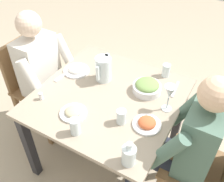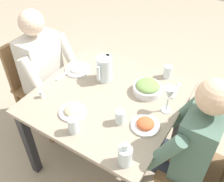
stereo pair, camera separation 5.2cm
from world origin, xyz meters
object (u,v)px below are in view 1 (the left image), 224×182
at_px(salad_bowl, 147,87).
at_px(salt_shaker, 41,96).
at_px(water_pitcher, 103,69).
at_px(wine_glass, 169,93).
at_px(diner_far, 183,141).
at_px(diner_near, 49,76).
at_px(plate_beans, 73,112).
at_px(plate_yoghurt, 76,70).
at_px(oil_carafe, 129,156).
at_px(dining_table, 108,106).
at_px(water_glass_far_left, 166,70).
at_px(water_glass_far_right, 121,117).
at_px(plate_rice_curry, 147,123).
at_px(water_glass_near_left, 75,126).
at_px(chair_far, 210,168).
at_px(chair_near, 33,82).

relative_size(salad_bowl, salt_shaker, 3.81).
height_order(water_pitcher, wine_glass, wine_glass).
relative_size(diner_far, water_pitcher, 6.26).
xyz_separation_m(water_pitcher, wine_glass, (0.06, 0.53, 0.05)).
bearing_deg(diner_near, plate_beans, 58.42).
height_order(plate_yoghurt, salt_shaker, salt_shaker).
height_order(oil_carafe, salt_shaker, oil_carafe).
xyz_separation_m(dining_table, water_glass_far_left, (-0.42, 0.27, 0.16)).
relative_size(plate_yoghurt, water_glass_far_right, 2.03).
bearing_deg(plate_rice_curry, water_pitcher, -118.65).
bearing_deg(water_glass_near_left, plate_yoghurt, -144.54).
height_order(chair_far, wine_glass, wine_glass).
relative_size(diner_near, plate_beans, 6.61).
bearing_deg(water_pitcher, plate_beans, 2.54).
bearing_deg(water_glass_far_left, plate_rice_curry, 9.05).
height_order(chair_far, plate_yoghurt, chair_far).
xyz_separation_m(dining_table, plate_rice_curry, (0.12, 0.35, 0.13)).
xyz_separation_m(diner_near, water_pitcher, (-0.12, 0.46, 0.16)).
distance_m(salad_bowl, water_glass_far_right, 0.35).
height_order(water_pitcher, plate_rice_curry, water_pitcher).
distance_m(water_pitcher, salad_bowl, 0.35).
height_order(plate_yoghurt, plate_beans, plate_yoghurt).
xyz_separation_m(chair_near, water_glass_near_left, (0.41, 0.79, 0.27)).
bearing_deg(chair_far, wine_glass, -111.17).
relative_size(dining_table, wine_glass, 5.03).
bearing_deg(water_glass_far_left, water_pitcher, -55.05).
xyz_separation_m(diner_near, wine_glass, (-0.06, 0.99, 0.21)).
bearing_deg(diner_far, chair_far, 90.00).
relative_size(chair_far, plate_rice_curry, 4.92).
xyz_separation_m(wine_glass, salt_shaker, (0.35, -0.79, -0.11)).
relative_size(diner_far, plate_rice_curry, 6.54).
xyz_separation_m(salad_bowl, plate_beans, (0.45, -0.32, -0.03)).
xyz_separation_m(chair_far, plate_rice_curry, (0.05, -0.43, 0.23)).
relative_size(plate_yoghurt, salt_shaker, 3.75).
height_order(diner_far, oil_carafe, diner_far).
relative_size(dining_table, water_glass_near_left, 8.81).
xyz_separation_m(water_glass_far_right, salt_shaker, (0.09, -0.58, -0.02)).
bearing_deg(oil_carafe, water_pitcher, -138.02).
bearing_deg(plate_rice_curry, salad_bowl, -155.61).
bearing_deg(plate_rice_curry, chair_near, -97.13).
xyz_separation_m(plate_rice_curry, water_glass_far_left, (-0.53, -0.09, 0.03)).
bearing_deg(plate_yoghurt, salt_shaker, -3.53).
bearing_deg(diner_far, water_pitcher, -106.41).
height_order(water_pitcher, plate_yoghurt, water_pitcher).
relative_size(salad_bowl, plate_yoghurt, 1.02).
height_order(chair_near, wine_glass, wine_glass).
height_order(chair_far, water_pitcher, water_pitcher).
relative_size(diner_near, wine_glass, 6.07).
xyz_separation_m(salad_bowl, plate_rice_curry, (0.30, 0.13, -0.02)).
distance_m(water_glass_near_left, salt_shaker, 0.40).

